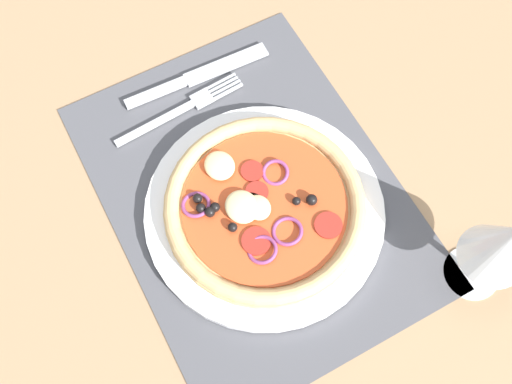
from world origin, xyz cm
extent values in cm
cube|color=#9E7A56|center=(0.00, 0.00, -1.20)|extent=(190.00, 140.00, 2.40)
cube|color=#4C4C51|center=(0.00, 0.00, 0.20)|extent=(44.48, 33.00, 0.40)
cylinder|color=white|center=(3.00, -0.35, 0.99)|extent=(28.21, 28.21, 1.18)
cylinder|color=tan|center=(3.00, -0.35, 2.08)|extent=(23.40, 23.40, 1.00)
torus|color=tan|center=(3.00, -0.35, 2.94)|extent=(23.33, 23.33, 1.80)
cylinder|color=#C64C23|center=(3.00, -0.35, 2.73)|extent=(19.19, 19.19, 0.30)
ellipsoid|color=beige|center=(-3.75, -2.34, 3.47)|extent=(3.91, 3.52, 1.17)
ellipsoid|color=beige|center=(2.12, -2.47, 3.52)|extent=(4.23, 3.81, 1.27)
ellipsoid|color=beige|center=(1.59, -1.96, 3.26)|extent=(2.49, 2.24, 0.75)
ellipsoid|color=beige|center=(3.01, -0.88, 3.37)|extent=(3.22, 2.90, 0.97)
sphere|color=black|center=(0.68, -5.18, 3.45)|extent=(1.14, 1.14, 1.14)
sphere|color=black|center=(5.14, 4.93, 3.54)|extent=(1.32, 1.32, 1.32)
sphere|color=black|center=(-0.46, -6.66, 3.45)|extent=(1.13, 1.13, 1.13)
sphere|color=black|center=(3.78, -4.54, 3.44)|extent=(1.10, 1.10, 1.10)
sphere|color=black|center=(0.95, -5.97, 3.50)|extent=(1.23, 1.23, 1.23)
sphere|color=black|center=(-1.24, -6.44, 3.46)|extent=(1.15, 1.15, 1.15)
sphere|color=black|center=(4.40, 3.36, 3.38)|extent=(1.00, 1.00, 1.00)
torus|color=#8E3D75|center=(7.60, -2.81, 3.13)|extent=(3.54, 3.49, 1.28)
torus|color=#8E3D75|center=(7.03, 0.70, 3.13)|extent=(3.65, 3.61, 1.17)
torus|color=#8E3D75|center=(0.27, 3.08, 3.13)|extent=(3.33, 3.26, 1.38)
torus|color=#8E3D75|center=(-0.76, -6.92, 3.13)|extent=(3.47, 3.44, 0.97)
cylinder|color=#A3281E|center=(6.35, -2.90, 3.03)|extent=(3.39, 3.39, 0.30)
cylinder|color=#A3281E|center=(1.12, 0.26, 3.03)|extent=(2.72, 2.72, 0.30)
cylinder|color=#A3281E|center=(8.56, 5.16, 3.03)|extent=(3.23, 3.23, 0.30)
cylinder|color=#A3281E|center=(-1.50, 0.79, 3.03)|extent=(2.71, 2.71, 0.30)
cylinder|color=#A3281E|center=(2.20, -1.40, 3.03)|extent=(2.98, 2.98, 0.30)
cube|color=#B2B5BA|center=(-14.22, -6.32, 0.62)|extent=(1.66, 11.20, 0.44)
cube|color=#B2B5BA|center=(-14.69, 0.50, 0.62)|extent=(2.37, 2.66, 0.44)
cube|color=#B2B5BA|center=(-14.02, 3.97, 0.62)|extent=(0.62, 4.33, 0.44)
cube|color=#B2B5BA|center=(-14.62, 3.93, 0.62)|extent=(0.62, 4.33, 0.44)
cube|color=#B2B5BA|center=(-15.22, 3.89, 0.62)|extent=(0.62, 4.33, 0.44)
cube|color=#B2B5BA|center=(-15.82, 3.85, 0.62)|extent=(0.62, 4.33, 0.44)
cube|color=#B2B5BA|center=(-18.25, -4.34, 0.71)|extent=(1.61, 8.44, 0.62)
cube|color=#B2B5BA|center=(-17.89, 5.66, 0.62)|extent=(2.42, 11.67, 0.44)
cylinder|color=silver|center=(20.51, 17.36, 0.20)|extent=(6.40, 6.40, 0.40)
cylinder|color=silver|center=(20.51, 17.36, 3.40)|extent=(0.80, 0.80, 6.00)
cone|color=silver|center=(20.51, 17.36, 10.65)|extent=(7.20, 7.20, 8.50)
cone|color=red|center=(20.51, 17.36, 10.51)|extent=(6.33, 6.33, 7.42)
camera|label=1|loc=(26.05, -13.56, 67.82)|focal=42.98mm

